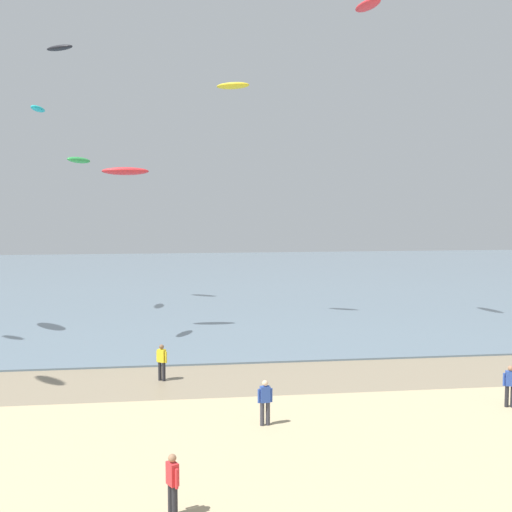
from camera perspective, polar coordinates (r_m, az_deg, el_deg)
wet_sand_strip at (r=30.00m, az=-5.14°, el=-11.13°), size 120.00×5.42×0.01m
sea at (r=67.04m, az=-6.40°, el=-2.19°), size 160.00×70.00×0.10m
person_nearest_camera at (r=29.97m, az=-8.50°, el=-9.37°), size 0.49×0.38×1.71m
person_mid_beach at (r=27.95m, az=21.94°, el=-10.73°), size 0.55×0.31×1.71m
person_by_waterline at (r=17.73m, az=-7.54°, el=-19.66°), size 0.36×0.52×1.71m
person_right_flank at (r=24.00m, az=0.82°, el=-12.96°), size 0.57×0.26×1.71m
kite_aloft_2 at (r=52.47m, az=-17.30°, el=17.49°), size 2.54×2.10×0.46m
kite_aloft_3 at (r=47.83m, az=-19.08°, el=12.44°), size 0.96×2.39×0.44m
kite_aloft_5 at (r=43.74m, az=-2.10°, el=15.10°), size 2.44×1.78×0.55m
kite_aloft_8 at (r=37.04m, az=-15.69°, el=8.33°), size 1.50×2.24×0.39m
kite_aloft_10 at (r=39.97m, az=-11.71°, el=7.51°), size 2.91×1.11×0.60m
kite_aloft_11 at (r=43.55m, az=10.05°, el=21.39°), size 1.57×2.89×0.62m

